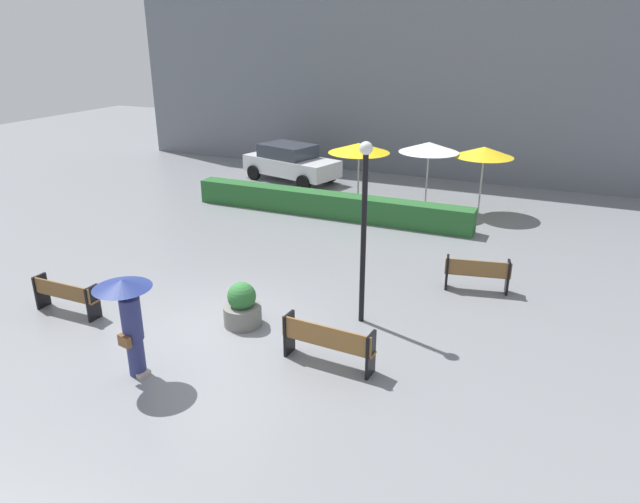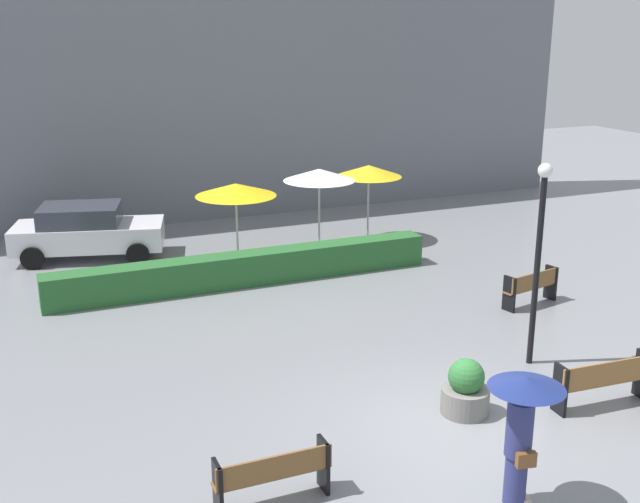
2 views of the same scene
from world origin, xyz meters
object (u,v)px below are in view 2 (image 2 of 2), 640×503
Objects in this scene: bench_far_right at (532,286)px; patio_umbrella_white at (319,175)px; lamp_post at (539,244)px; patio_umbrella_yellow at (236,190)px; patio_umbrella_yellow_far at (369,171)px; parked_car at (87,231)px; bench_near_right at (604,379)px; planter_pot at (466,390)px; pedestrian_with_umbrella at (522,419)px; bench_near_left at (273,474)px.

bench_far_right is 0.65× the size of patio_umbrella_white.
lamp_post is 1.78× the size of patio_umbrella_yellow.
patio_umbrella_yellow reaches higher than bench_far_right.
parked_car is at bearing 169.65° from patio_umbrella_yellow_far.
lamp_post is 1.63× the size of patio_umbrella_white.
parked_car is at bearing 119.50° from bench_near_right.
bench_near_right is at bearing -17.64° from planter_pot.
bench_far_right is at bearing -41.29° from parked_car.
patio_umbrella_yellow is 0.92× the size of patio_umbrella_white.
pedestrian_with_umbrella is at bearing -100.49° from patio_umbrella_white.
bench_near_left is 3.56m from pedestrian_with_umbrella.
lamp_post is 8.99m from patio_umbrella_white.
patio_umbrella_yellow is (-1.03, 10.09, 1.67)m from planter_pot.
pedestrian_with_umbrella is at bearing -150.65° from bench_near_right.
patio_umbrella_yellow is at bearing 110.97° from lamp_post.
bench_far_right is 1.61× the size of planter_pot.
patio_umbrella_yellow_far is (3.37, 10.63, 1.78)m from planter_pot.
patio_umbrella_white is 0.55× the size of parked_car.
bench_near_left is 12.80m from patio_umbrella_white.
parked_car is at bearing 138.71° from bench_far_right.
lamp_post reaches higher than bench_far_right.
bench_near_left is at bearing 156.82° from pedestrian_with_umbrella.
planter_pot is at bearing 16.78° from bench_near_left.
patio_umbrella_yellow_far is (1.02, 9.39, -0.27)m from lamp_post.
pedestrian_with_umbrella is 13.01m from patio_umbrella_white.
bench_near_left is at bearing -121.90° from patio_umbrella_yellow_far.
bench_far_right is 12.47m from parked_car.
lamp_post reaches higher than patio_umbrella_white.
planter_pot is 10.28m from patio_umbrella_yellow.
bench_near_right is 14.83m from parked_car.
pedestrian_with_umbrella is 13.88m from patio_umbrella_yellow_far.
lamp_post is 9.45m from patio_umbrella_yellow_far.
planter_pot is 0.42× the size of patio_umbrella_yellow_far.
planter_pot is 10.48m from patio_umbrella_white.
bench_near_right is 5.12m from bench_far_right.
lamp_post is (2.36, 1.25, 2.05)m from planter_pot.
patio_umbrella_white reaches higher than bench_far_right.
bench_near_left is 14.05m from patio_umbrella_yellow_far.
parked_car is (-0.92, 13.35, 0.33)m from bench_near_left.
bench_near_left is 9.88m from bench_far_right.
planter_pot is (4.00, 1.20, -0.05)m from bench_near_left.
bench_near_left is 0.69× the size of patio_umbrella_white.
patio_umbrella_yellow_far reaches higher than bench_near_left.
bench_near_right is at bearing -85.57° from patio_umbrella_white.
planter_pot is 0.25× the size of lamp_post.
bench_far_right is 0.36× the size of parked_car.
patio_umbrella_yellow_far is (4.20, 13.20, 0.86)m from pedestrian_with_umbrella.
patio_umbrella_yellow is at bearing 95.84° from planter_pot.
patio_umbrella_white is at bearing -166.51° from patio_umbrella_yellow_far.
patio_umbrella_yellow_far is at bearing 72.36° from pedestrian_with_umbrella.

